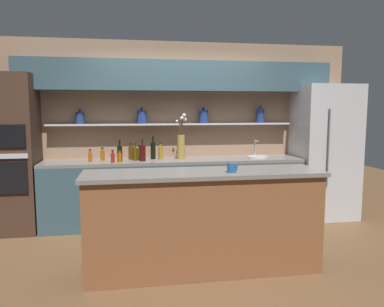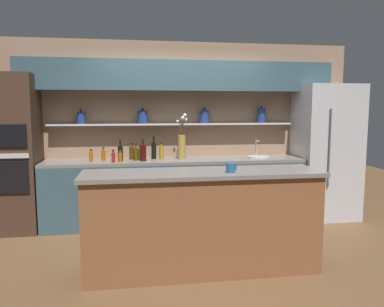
{
  "view_description": "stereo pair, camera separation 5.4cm",
  "coord_description": "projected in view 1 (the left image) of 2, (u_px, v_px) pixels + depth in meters",
  "views": [
    {
      "loc": [
        -0.72,
        -3.96,
        1.63
      ],
      "look_at": [
        0.02,
        0.42,
        1.1
      ],
      "focal_mm": 35.0,
      "sensor_mm": 36.0,
      "label": 1
    },
    {
      "loc": [
        -0.67,
        -3.97,
        1.63
      ],
      "look_at": [
        0.02,
        0.42,
        1.1
      ],
      "focal_mm": 35.0,
      "sensor_mm": 36.0,
      "label": 2
    }
  ],
  "objects": [
    {
      "name": "coffee_mug",
      "position": [
        231.0,
        168.0,
        3.6
      ],
      "size": [
        0.1,
        0.08,
        0.09
      ],
      "color": "#235184",
      "rests_on": "island_counter"
    },
    {
      "name": "sink_fixture",
      "position": [
        257.0,
        156.0,
        5.49
      ],
      "size": [
        0.31,
        0.31,
        0.25
      ],
      "color": "#B7B7BC",
      "rests_on": "back_counter_unit"
    },
    {
      "name": "bottle_wine_2",
      "position": [
        120.0,
        153.0,
        5.07
      ],
      "size": [
        0.07,
        0.07,
        0.3
      ],
      "color": "black",
      "rests_on": "back_counter_unit"
    },
    {
      "name": "bottle_sauce_11",
      "position": [
        121.0,
        154.0,
        5.31
      ],
      "size": [
        0.05,
        0.05,
        0.16
      ],
      "color": "#9E4C0A",
      "rests_on": "back_counter_unit"
    },
    {
      "name": "refrigerator",
      "position": [
        324.0,
        152.0,
        5.61
      ],
      "size": [
        0.85,
        0.73,
        1.98
      ],
      "color": "#B7B7BC",
      "rests_on": "ground_plane"
    },
    {
      "name": "bottle_oil_1",
      "position": [
        161.0,
        153.0,
        5.28
      ],
      "size": [
        0.06,
        0.06,
        0.24
      ],
      "color": "olive",
      "rests_on": "back_counter_unit"
    },
    {
      "name": "back_counter_unit",
      "position": [
        175.0,
        191.0,
        5.34
      ],
      "size": [
        3.63,
        0.62,
        0.92
      ],
      "color": "#334C56",
      "rests_on": "ground_plane"
    },
    {
      "name": "bottle_oil_4",
      "position": [
        139.0,
        154.0,
        5.25
      ],
      "size": [
        0.05,
        0.05,
        0.21
      ],
      "color": "#47380A",
      "rests_on": "back_counter_unit"
    },
    {
      "name": "ground_plane",
      "position": [
        196.0,
        255.0,
        4.19
      ],
      "size": [
        12.0,
        12.0,
        0.0
      ],
      "primitive_type": "plane",
      "color": "brown"
    },
    {
      "name": "oven_tower",
      "position": [
        10.0,
        154.0,
        4.9
      ],
      "size": [
        0.68,
        0.64,
        2.08
      ],
      "color": "#3D281E",
      "rests_on": "ground_plane"
    },
    {
      "name": "bottle_wine_9",
      "position": [
        143.0,
        153.0,
        5.1
      ],
      "size": [
        0.08,
        0.08,
        0.31
      ],
      "color": "#380C0C",
      "rests_on": "back_counter_unit"
    },
    {
      "name": "bottle_sauce_5",
      "position": [
        103.0,
        155.0,
        5.15
      ],
      "size": [
        0.06,
        0.06,
        0.18
      ],
      "color": "#9E4C0A",
      "rests_on": "back_counter_unit"
    },
    {
      "name": "back_wall_unit",
      "position": [
        178.0,
        114.0,
        5.5
      ],
      "size": [
        5.2,
        0.44,
        2.6
      ],
      "color": "#937056",
      "rests_on": "ground_plane"
    },
    {
      "name": "island_counter",
      "position": [
        204.0,
        221.0,
        3.74
      ],
      "size": [
        2.36,
        0.61,
        1.02
      ],
      "color": "brown",
      "rests_on": "ground_plane"
    },
    {
      "name": "bottle_sauce_10",
      "position": [
        90.0,
        157.0,
        5.03
      ],
      "size": [
        0.05,
        0.05,
        0.17
      ],
      "color": "#9E4C0A",
      "rests_on": "back_counter_unit"
    },
    {
      "name": "bottle_oil_7",
      "position": [
        135.0,
        154.0,
        5.14
      ],
      "size": [
        0.06,
        0.06,
        0.24
      ],
      "color": "#47380A",
      "rests_on": "back_counter_unit"
    },
    {
      "name": "bottle_spirit_0",
      "position": [
        131.0,
        153.0,
        5.27
      ],
      "size": [
        0.07,
        0.07,
        0.24
      ],
      "color": "#4C2D0C",
      "rests_on": "back_counter_unit"
    },
    {
      "name": "bottle_wine_8",
      "position": [
        153.0,
        150.0,
        5.31
      ],
      "size": [
        0.07,
        0.07,
        0.33
      ],
      "color": "black",
      "rests_on": "back_counter_unit"
    },
    {
      "name": "bottle_sauce_6",
      "position": [
        120.0,
        157.0,
        4.98
      ],
      "size": [
        0.05,
        0.05,
        0.17
      ],
      "color": "#9E4C0A",
      "rests_on": "back_counter_unit"
    },
    {
      "name": "flower_vase",
      "position": [
        181.0,
        144.0,
        5.3
      ],
      "size": [
        0.16,
        0.14,
        0.65
      ],
      "color": "olive",
      "rests_on": "back_counter_unit"
    },
    {
      "name": "bottle_sauce_3",
      "position": [
        113.0,
        157.0,
        4.96
      ],
      "size": [
        0.05,
        0.05,
        0.17
      ],
      "color": "maroon",
      "rests_on": "back_counter_unit"
    }
  ]
}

